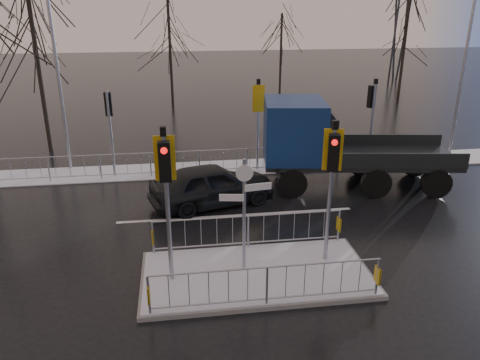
{
  "coord_description": "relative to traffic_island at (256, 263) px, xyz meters",
  "views": [
    {
      "loc": [
        -1.92,
        -10.44,
        6.8
      ],
      "look_at": [
        -0.08,
        2.47,
        1.8
      ],
      "focal_mm": 35.0,
      "sensor_mm": 36.0,
      "label": 1
    }
  ],
  "objects": [
    {
      "name": "lane_markings",
      "position": [
        0.01,
        -0.34,
        -0.39
      ],
      "size": [
        8.0,
        11.38,
        0.01
      ],
      "color": "silver",
      "rests_on": "ground"
    },
    {
      "name": "tree_far_b",
      "position": [
        6.01,
        23.99,
        3.79
      ],
      "size": [
        3.25,
        3.25,
        6.14
      ],
      "color": "black",
      "rests_on": "ground"
    },
    {
      "name": "tree_far_c",
      "position": [
        14.01,
        20.99,
        4.76
      ],
      "size": [
        4.0,
        4.0,
        7.55
      ],
      "color": "black",
      "rests_on": "ground"
    },
    {
      "name": "car_far_lane",
      "position": [
        -0.72,
        4.85,
        0.36
      ],
      "size": [
        4.74,
        2.9,
        1.51
      ],
      "primitive_type": "imported",
      "rotation": [
        0.0,
        0.0,
        1.84
      ],
      "color": "black",
      "rests_on": "ground"
    },
    {
      "name": "street_lamp_right",
      "position": [
        10.58,
        8.49,
        4.0
      ],
      "size": [
        1.25,
        0.18,
        8.0
      ],
      "color": "#989CA6",
      "rests_on": "ground"
    },
    {
      "name": "tree_far_a",
      "position": [
        -1.99,
        21.99,
        4.43
      ],
      "size": [
        3.75,
        3.75,
        7.08
      ],
      "color": "black",
      "rests_on": "ground"
    },
    {
      "name": "ground",
      "position": [
        0.01,
        -0.01,
        -0.39
      ],
      "size": [
        120.0,
        120.0,
        0.0
      ],
      "primitive_type": "plane",
      "color": "black",
      "rests_on": "ground"
    },
    {
      "name": "snow_verge",
      "position": [
        0.01,
        8.59,
        -0.37
      ],
      "size": [
        30.0,
        2.0,
        0.04
      ],
      "primitive_type": "cube",
      "color": "white",
      "rests_on": "ground"
    },
    {
      "name": "street_lamp_left",
      "position": [
        -6.42,
        9.49,
        4.1
      ],
      "size": [
        1.25,
        0.18,
        8.2
      ],
      "color": "#989CA6",
      "rests_on": "ground"
    },
    {
      "name": "far_kerb_fixtures",
      "position": [
        0.31,
        8.08,
        0.63
      ],
      "size": [
        18.0,
        0.65,
        3.83
      ],
      "color": "#989CA6",
      "rests_on": "ground"
    },
    {
      "name": "traffic_island",
      "position": [
        0.0,
        0.0,
        0.0
      ],
      "size": [
        6.0,
        3.04,
        4.15
      ],
      "color": "slate",
      "rests_on": "ground"
    },
    {
      "name": "flatbed_truck",
      "position": [
        3.56,
        6.09,
        1.4
      ],
      "size": [
        7.57,
        3.69,
        3.37
      ],
      "color": "black",
      "rests_on": "ground"
    },
    {
      "name": "tree_near_b",
      "position": [
        -7.99,
        12.49,
        4.76
      ],
      "size": [
        4.0,
        4.0,
        7.55
      ],
      "color": "black",
      "rests_on": "ground"
    }
  ]
}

